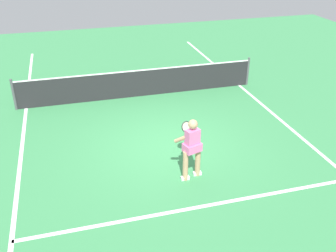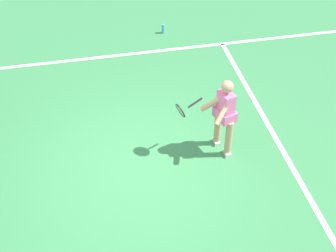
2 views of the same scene
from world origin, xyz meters
The scene contains 6 objects.
ground_plane centered at (0.00, 0.00, 0.00)m, with size 28.33×28.33×0.00m, color #38844C.
service_line_marking centered at (0.00, -2.70, 0.00)m, with size 7.70×0.10×0.01m, color white.
sideline_left_marking centered at (-3.85, 0.00, 0.00)m, with size 0.10×19.80×0.01m, color white.
sideline_right_marking centered at (3.85, 0.00, 0.00)m, with size 0.10×19.80×0.01m, color white.
court_net centered at (0.00, 3.60, 0.50)m, with size 8.38×0.08×1.06m.
tennis_player centered at (0.18, -1.56, 0.85)m, with size 0.65×1.08×1.55m.
Camera 1 is at (-2.43, -8.87, 5.45)m, focal length 41.34 mm.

